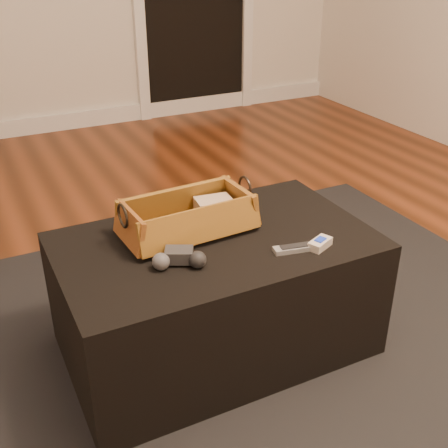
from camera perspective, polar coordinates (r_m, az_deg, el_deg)
name	(u,v)px	position (r m, az deg, el deg)	size (l,w,h in m)	color
floor	(177,359)	(1.99, -4.76, -13.49)	(5.00, 5.50, 0.01)	brown
baseboard	(34,126)	(4.36, -18.78, 9.43)	(5.00, 0.04, 0.12)	white
area_rug	(223,353)	(1.99, -0.13, -13.01)	(2.60, 2.00, 0.01)	black
ottoman	(216,294)	(1.89, -0.82, -7.15)	(1.00, 0.60, 0.42)	black
tv_remote	(184,228)	(1.80, -4.07, -0.45)	(0.23, 0.05, 0.02)	black
cloth_bundle	(214,208)	(1.88, -1.04, 1.68)	(0.12, 0.08, 0.07)	tan
wicker_basket	(188,218)	(1.81, -3.71, 0.59)	(0.45, 0.25, 0.15)	#AE7727
game_controller	(179,258)	(1.64, -4.57, -3.50)	(0.17, 0.12, 0.05)	#2B2B2D
silver_remote	(299,248)	(1.74, 7.65, -2.39)	(0.17, 0.07, 0.02)	gray
cream_gadget	(320,244)	(1.76, 9.73, -1.97)	(0.09, 0.07, 0.03)	beige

